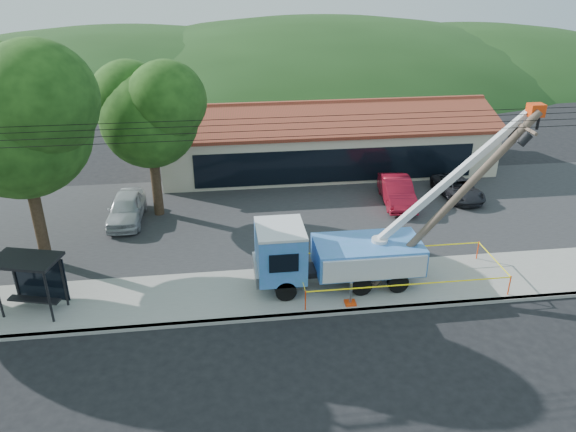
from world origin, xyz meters
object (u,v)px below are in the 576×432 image
Objects in this scene: car_red at (396,205)px; car_dark at (456,198)px; bus_shelter at (30,271)px; car_silver at (128,222)px; leaning_pole at (460,194)px; utility_truck at (335,252)px.

car_dark is (4.00, 0.43, 0.00)m from car_red.
car_silver is at bearing 87.95° from bus_shelter.
car_dark is at bearing 37.87° from bus_shelter.
bus_shelter is at bearing 179.68° from leaning_pole.
car_red is at bearing 88.05° from leaning_pole.
bus_shelter is 0.70× the size of car_dark.
car_red is (5.55, 8.36, -1.74)m from utility_truck.
utility_truck is 2.67× the size of car_silver.
car_red is at bearing -179.50° from car_dark.
utility_truck is 2.86× the size of car_dark.
bus_shelter is 24.28m from car_dark.
car_dark is at bearing 42.60° from utility_truck.
utility_truck is 4.09× the size of bus_shelter.
car_dark is (9.56, 8.79, -1.74)m from utility_truck.
car_dark is (22.39, 9.19, -2.00)m from bus_shelter.
car_dark is (4.31, 9.29, -4.46)m from leaning_pole.
car_silver is at bearing -172.82° from car_red.
utility_truck reaches higher than car_silver.
leaning_pole is 1.73× the size of car_red.
utility_truck is at bearing -143.00° from car_dark.
leaning_pole reaches higher than car_silver.
car_red is at bearing 41.04° from bus_shelter.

